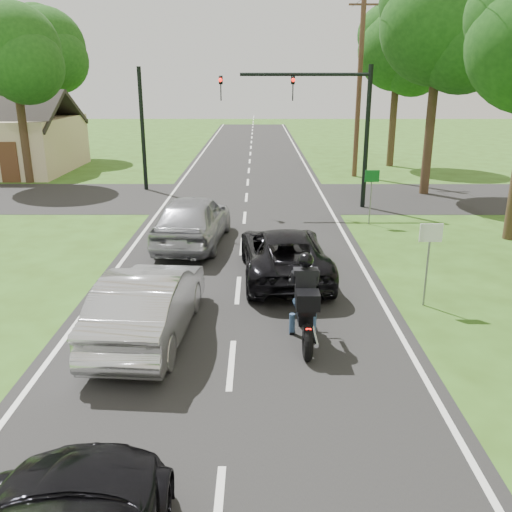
# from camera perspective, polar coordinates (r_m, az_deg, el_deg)

# --- Properties ---
(ground) EXTENTS (140.00, 140.00, 0.00)m
(ground) POSITION_cam_1_polar(r_m,az_deg,el_deg) (11.01, -2.61, -11.36)
(ground) COLOR #2F4D15
(ground) RESTS_ON ground
(road) EXTENTS (8.00, 100.00, 0.01)m
(road) POSITION_cam_1_polar(r_m,az_deg,el_deg) (20.31, -1.33, 2.68)
(road) COLOR black
(road) RESTS_ON ground
(cross_road) EXTENTS (60.00, 7.00, 0.01)m
(cross_road) POSITION_cam_1_polar(r_m,az_deg,el_deg) (26.14, -1.02, 6.18)
(cross_road) COLOR black
(cross_road) RESTS_ON ground
(motorcycle_rider) EXTENTS (0.67, 2.35, 2.03)m
(motorcycle_rider) POSITION_cam_1_polar(r_m,az_deg,el_deg) (11.57, 5.18, -5.47)
(motorcycle_rider) COLOR black
(motorcycle_rider) RESTS_ON ground
(dark_suv) EXTENTS (2.62, 5.15, 1.39)m
(dark_suv) POSITION_cam_1_polar(r_m,az_deg,el_deg) (15.42, 2.96, 0.33)
(dark_suv) COLOR black
(dark_suv) RESTS_ON road
(silver_sedan) EXTENTS (1.98, 4.84, 1.56)m
(silver_sedan) POSITION_cam_1_polar(r_m,az_deg,el_deg) (12.01, -11.21, -4.89)
(silver_sedan) COLOR silver
(silver_sedan) RESTS_ON road
(silver_suv) EXTENTS (2.53, 5.29, 1.74)m
(silver_suv) POSITION_cam_1_polar(r_m,az_deg,el_deg) (18.52, -6.66, 3.84)
(silver_suv) COLOR #A0A1A8
(silver_suv) RESTS_ON road
(traffic_signal) EXTENTS (6.38, 0.44, 6.00)m
(traffic_signal) POSITION_cam_1_polar(r_m,az_deg,el_deg) (23.77, 7.18, 14.91)
(traffic_signal) COLOR black
(traffic_signal) RESTS_ON ground
(signal_pole_far) EXTENTS (0.20, 0.20, 6.00)m
(signal_pole_far) POSITION_cam_1_polar(r_m,az_deg,el_deg) (28.26, -11.85, 12.85)
(signal_pole_far) COLOR black
(signal_pole_far) RESTS_ON ground
(utility_pole_far) EXTENTS (1.60, 0.28, 10.00)m
(utility_pole_far) POSITION_cam_1_polar(r_m,az_deg,el_deg) (32.08, 10.82, 17.23)
(utility_pole_far) COLOR brown
(utility_pole_far) RESTS_ON ground
(sign_white) EXTENTS (0.55, 0.07, 2.12)m
(sign_white) POSITION_cam_1_polar(r_m,az_deg,el_deg) (13.77, 17.82, 1.14)
(sign_white) COLOR slate
(sign_white) RESTS_ON ground
(sign_green) EXTENTS (0.55, 0.07, 2.12)m
(sign_green) POSITION_cam_1_polar(r_m,az_deg,el_deg) (21.36, 12.07, 7.43)
(sign_green) COLOR slate
(sign_green) RESTS_ON ground
(tree_row_d) EXTENTS (5.76, 5.58, 10.45)m
(tree_row_d) POSITION_cam_1_polar(r_m,az_deg,el_deg) (27.77, 19.52, 21.33)
(tree_row_d) COLOR #332316
(tree_row_d) RESTS_ON ground
(tree_row_e) EXTENTS (5.28, 5.12, 9.61)m
(tree_row_e) POSITION_cam_1_polar(r_m,az_deg,el_deg) (36.50, 15.25, 19.76)
(tree_row_e) COLOR #332316
(tree_row_e) RESTS_ON ground
(tree_left_near) EXTENTS (5.12, 4.96, 9.22)m
(tree_left_near) POSITION_cam_1_polar(r_m,az_deg,el_deg) (31.83, -23.84, 18.70)
(tree_left_near) COLOR #332316
(tree_left_near) RESTS_ON ground
(tree_left_far) EXTENTS (5.76, 5.58, 10.14)m
(tree_left_far) POSITION_cam_1_polar(r_m,az_deg,el_deg) (41.85, -20.97, 19.37)
(tree_left_far) COLOR #332316
(tree_left_far) RESTS_ON ground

